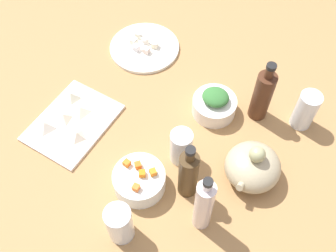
{
  "coord_description": "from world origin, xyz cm",
  "views": [
    {
      "loc": [
        56.7,
        36.56,
        107.92
      ],
      "look_at": [
        0.0,
        0.0,
        8.0
      ],
      "focal_mm": 41.82,
      "sensor_mm": 36.0,
      "label": 1
    }
  ],
  "objects_px": {
    "bottle_1": "(262,95)",
    "drinking_glass_1": "(120,224)",
    "bottle_2": "(204,205)",
    "bowl_carrots": "(139,180)",
    "teapot": "(253,167)",
    "cutting_board": "(73,123)",
    "plate_tofu": "(145,48)",
    "drinking_glass_0": "(306,110)",
    "bottle_0": "(188,174)",
    "drinking_glass_2": "(181,147)",
    "bowl_greens": "(214,106)"
  },
  "relations": [
    {
      "from": "bottle_1",
      "to": "drinking_glass_1",
      "type": "xyz_separation_m",
      "value": [
        0.56,
        -0.13,
        -0.03
      ]
    },
    {
      "from": "bottle_2",
      "to": "bottle_1",
      "type": "bearing_deg",
      "value": -175.95
    },
    {
      "from": "bowl_carrots",
      "to": "drinking_glass_1",
      "type": "xyz_separation_m",
      "value": [
        0.14,
        0.04,
        0.04
      ]
    },
    {
      "from": "bottle_2",
      "to": "drinking_glass_1",
      "type": "distance_m",
      "value": 0.22
    },
    {
      "from": "bowl_carrots",
      "to": "teapot",
      "type": "xyz_separation_m",
      "value": [
        -0.2,
        0.26,
        0.02
      ]
    },
    {
      "from": "bottle_2",
      "to": "cutting_board",
      "type": "bearing_deg",
      "value": -96.66
    },
    {
      "from": "teapot",
      "to": "bottle_2",
      "type": "distance_m",
      "value": 0.22
    },
    {
      "from": "cutting_board",
      "to": "plate_tofu",
      "type": "bearing_deg",
      "value": 179.68
    },
    {
      "from": "bowl_carrots",
      "to": "drinking_glass_1",
      "type": "bearing_deg",
      "value": 15.74
    },
    {
      "from": "teapot",
      "to": "drinking_glass_0",
      "type": "xyz_separation_m",
      "value": [
        -0.26,
        0.05,
        0.01
      ]
    },
    {
      "from": "teapot",
      "to": "drinking_glass_0",
      "type": "bearing_deg",
      "value": 168.62
    },
    {
      "from": "bowl_carrots",
      "to": "teapot",
      "type": "relative_size",
      "value": 0.84
    },
    {
      "from": "bottle_0",
      "to": "drinking_glass_2",
      "type": "distance_m",
      "value": 0.11
    },
    {
      "from": "bowl_greens",
      "to": "drinking_glass_1",
      "type": "height_order",
      "value": "drinking_glass_1"
    },
    {
      "from": "plate_tofu",
      "to": "bowl_carrots",
      "type": "distance_m",
      "value": 0.56
    },
    {
      "from": "bowl_greens",
      "to": "plate_tofu",
      "type": "bearing_deg",
      "value": -107.79
    },
    {
      "from": "cutting_board",
      "to": "plate_tofu",
      "type": "xyz_separation_m",
      "value": [
        -0.4,
        0.0,
        0.0
      ]
    },
    {
      "from": "plate_tofu",
      "to": "drinking_glass_0",
      "type": "xyz_separation_m",
      "value": [
        0.0,
        0.62,
        0.06
      ]
    },
    {
      "from": "cutting_board",
      "to": "teapot",
      "type": "distance_m",
      "value": 0.59
    },
    {
      "from": "drinking_glass_1",
      "to": "teapot",
      "type": "bearing_deg",
      "value": 148.08
    },
    {
      "from": "drinking_glass_1",
      "to": "drinking_glass_2",
      "type": "distance_m",
      "value": 0.29
    },
    {
      "from": "drinking_glass_0",
      "to": "drinking_glass_2",
      "type": "distance_m",
      "value": 0.41
    },
    {
      "from": "cutting_board",
      "to": "bottle_1",
      "type": "bearing_deg",
      "value": 126.53
    },
    {
      "from": "bottle_1",
      "to": "drinking_glass_1",
      "type": "relative_size",
      "value": 1.74
    },
    {
      "from": "bottle_1",
      "to": "drinking_glass_0",
      "type": "xyz_separation_m",
      "value": [
        -0.04,
        0.13,
        -0.03
      ]
    },
    {
      "from": "plate_tofu",
      "to": "bottle_1",
      "type": "bearing_deg",
      "value": 84.59
    },
    {
      "from": "bottle_0",
      "to": "drinking_glass_2",
      "type": "xyz_separation_m",
      "value": [
        -0.08,
        -0.07,
        -0.03
      ]
    },
    {
      "from": "bowl_carrots",
      "to": "teapot",
      "type": "height_order",
      "value": "teapot"
    },
    {
      "from": "cutting_board",
      "to": "bottle_0",
      "type": "xyz_separation_m",
      "value": [
        -0.0,
        0.43,
        0.09
      ]
    },
    {
      "from": "cutting_board",
      "to": "bowl_carrots",
      "type": "xyz_separation_m",
      "value": [
        0.06,
        0.31,
        0.03
      ]
    },
    {
      "from": "drinking_glass_1",
      "to": "drinking_glass_2",
      "type": "xyz_separation_m",
      "value": [
        -0.29,
        0.01,
        -0.01
      ]
    },
    {
      "from": "plate_tofu",
      "to": "bottle_0",
      "type": "relative_size",
      "value": 1.14
    },
    {
      "from": "bowl_carrots",
      "to": "bottle_2",
      "type": "distance_m",
      "value": 0.22
    },
    {
      "from": "bottle_0",
      "to": "drinking_glass_2",
      "type": "height_order",
      "value": "bottle_0"
    },
    {
      "from": "plate_tofu",
      "to": "drinking_glass_0",
      "type": "distance_m",
      "value": 0.62
    },
    {
      "from": "bottle_2",
      "to": "drinking_glass_2",
      "type": "xyz_separation_m",
      "value": [
        -0.14,
        -0.15,
        -0.05
      ]
    },
    {
      "from": "bowl_greens",
      "to": "bottle_1",
      "type": "distance_m",
      "value": 0.16
    },
    {
      "from": "plate_tofu",
      "to": "bowl_greens",
      "type": "bearing_deg",
      "value": 72.21
    },
    {
      "from": "cutting_board",
      "to": "bowl_carrots",
      "type": "distance_m",
      "value": 0.32
    },
    {
      "from": "bowl_carrots",
      "to": "teapot",
      "type": "bearing_deg",
      "value": 128.58
    },
    {
      "from": "plate_tofu",
      "to": "bottle_2",
      "type": "relative_size",
      "value": 1.03
    },
    {
      "from": "teapot",
      "to": "cutting_board",
      "type": "bearing_deg",
      "value": -75.96
    },
    {
      "from": "bowl_carrots",
      "to": "drinking_glass_1",
      "type": "distance_m",
      "value": 0.15
    },
    {
      "from": "drinking_glass_0",
      "to": "drinking_glass_1",
      "type": "bearing_deg",
      "value": -23.83
    },
    {
      "from": "teapot",
      "to": "bottle_0",
      "type": "xyz_separation_m",
      "value": [
        0.14,
        -0.13,
        0.04
      ]
    },
    {
      "from": "bowl_carrots",
      "to": "drinking_glass_2",
      "type": "relative_size",
      "value": 1.23
    },
    {
      "from": "bottle_0",
      "to": "drinking_glass_2",
      "type": "bearing_deg",
      "value": -138.38
    },
    {
      "from": "drinking_glass_0",
      "to": "drinking_glass_1",
      "type": "xyz_separation_m",
      "value": [
        0.61,
        -0.27,
        -0.0
      ]
    },
    {
      "from": "cutting_board",
      "to": "bottle_2",
      "type": "xyz_separation_m",
      "value": [
        0.06,
        0.51,
        0.11
      ]
    },
    {
      "from": "cutting_board",
      "to": "drinking_glass_0",
      "type": "bearing_deg",
      "value": 123.07
    }
  ]
}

